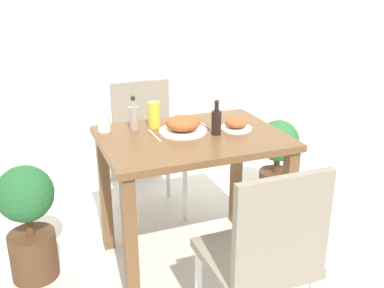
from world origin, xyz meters
name	(u,v)px	position (x,y,z in m)	size (l,w,h in m)	color
ground_plane	(192,259)	(0.00, 0.00, 0.00)	(16.00, 16.00, 0.00)	beige
wall_back	(129,12)	(0.00, 1.25, 1.30)	(8.00, 0.05, 2.60)	silver
dining_table	(192,159)	(0.00, 0.00, 0.63)	(0.95, 0.70, 0.77)	brown
chair_near	(264,253)	(0.02, -0.74, 0.50)	(0.42, 0.42, 0.89)	gray
chair_far	(146,141)	(-0.06, 0.70, 0.50)	(0.42, 0.42, 0.89)	gray
food_plate	(183,125)	(-0.03, 0.06, 0.81)	(0.26, 0.26, 0.09)	white
side_plate	(236,124)	(0.26, 0.00, 0.79)	(0.17, 0.17, 0.06)	white
drink_cup	(104,123)	(-0.42, 0.23, 0.81)	(0.07, 0.07, 0.09)	silver
juice_glass	(154,115)	(-0.14, 0.20, 0.84)	(0.07, 0.07, 0.14)	gold
sauce_bottle	(216,121)	(0.12, -0.03, 0.84)	(0.05, 0.05, 0.19)	black
condiment_bottle	(134,116)	(-0.26, 0.20, 0.84)	(0.05, 0.05, 0.19)	gray
fork_utensil	(154,135)	(-0.19, 0.06, 0.77)	(0.01, 0.20, 0.00)	silver
spoon_utensil	(210,128)	(0.13, 0.06, 0.77)	(0.03, 0.20, 0.00)	silver
potted_plant_left	(28,218)	(-0.86, 0.17, 0.36)	(0.30, 0.30, 0.65)	#51331E
potted_plant_right	(277,157)	(0.82, 0.45, 0.34)	(0.29, 0.29, 0.62)	#51331E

